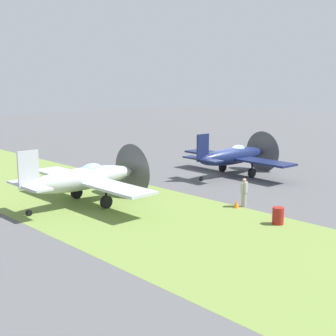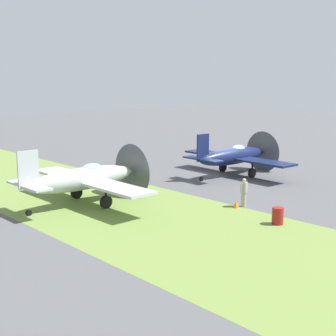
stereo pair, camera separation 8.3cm
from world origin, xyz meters
name	(u,v)px [view 2 (the right image)]	position (x,y,z in m)	size (l,w,h in m)	color
ground_plane	(220,175)	(0.00, 0.00, 0.00)	(160.00, 160.00, 0.00)	#515154
grass_verge	(95,201)	(0.00, -11.96, 0.00)	(120.00, 11.00, 0.01)	olive
airplane_lead	(234,156)	(0.65, 0.91, 1.55)	(10.42, 8.24, 3.71)	#141E47
airplane_wingman	(85,178)	(0.24, -12.85, 1.60)	(10.64, 8.48, 3.82)	#B2B7BC
ground_crew_chief	(244,192)	(7.21, -6.30, 0.91)	(0.38, 0.63, 1.73)	#9E998E
fuel_drum	(278,216)	(10.59, -7.80, 0.45)	(0.60, 0.60, 0.90)	maroon
runway_marker_cone	(236,204)	(7.06, -6.82, 0.22)	(0.36, 0.36, 0.44)	orange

